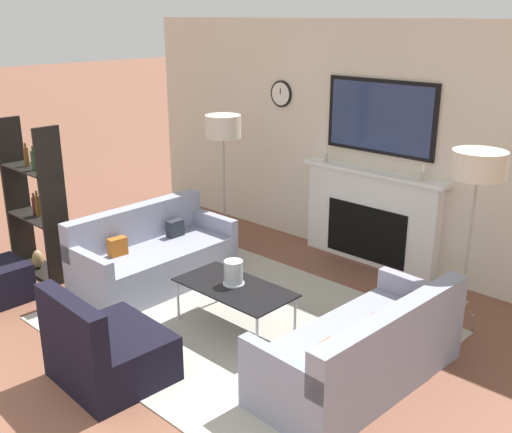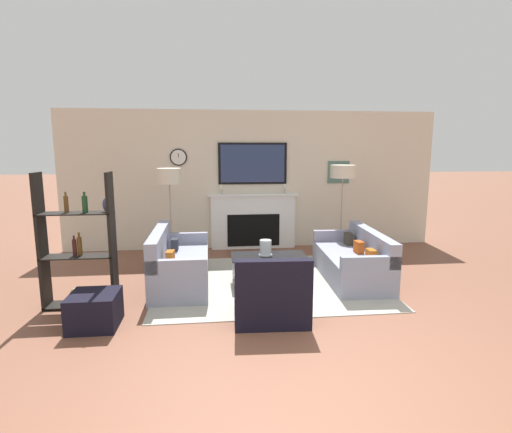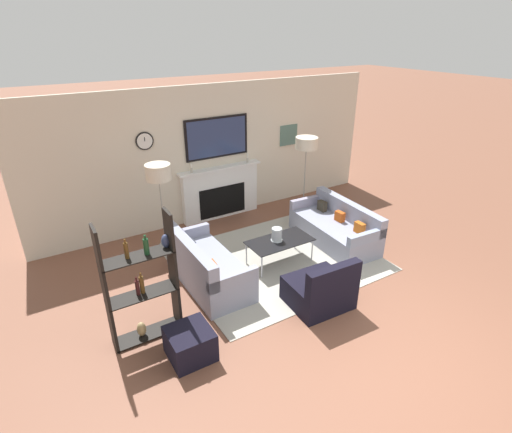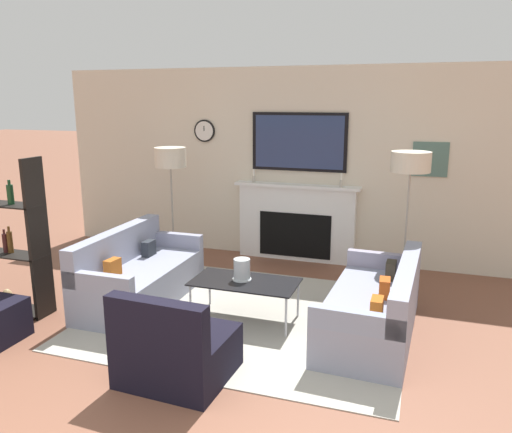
{
  "view_description": "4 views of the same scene",
  "coord_description": "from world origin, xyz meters",
  "px_view_note": "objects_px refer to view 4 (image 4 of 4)",
  "views": [
    {
      "loc": [
        3.48,
        -0.68,
        2.73
      ],
      "look_at": [
        -0.17,
        3.18,
        0.94
      ],
      "focal_mm": 42.0,
      "sensor_mm": 36.0,
      "label": 1
    },
    {
      "loc": [
        -0.82,
        -2.86,
        1.96
      ],
      "look_at": [
        -0.12,
        3.32,
        0.91
      ],
      "focal_mm": 28.0,
      "sensor_mm": 36.0,
      "label": 2
    },
    {
      "loc": [
        -3.37,
        -2.04,
        3.65
      ],
      "look_at": [
        -0.23,
        3.11,
        0.77
      ],
      "focal_mm": 28.0,
      "sensor_mm": 36.0,
      "label": 3
    },
    {
      "loc": [
        1.64,
        -1.84,
        2.24
      ],
      "look_at": [
        -0.02,
        3.13,
        1.02
      ],
      "focal_mm": 35.0,
      "sensor_mm": 36.0,
      "label": 4
    }
  ],
  "objects_px": {
    "shelf_unit": "(8,241)",
    "floor_lamp_left": "(170,159)",
    "couch_right": "(375,309)",
    "floor_lamp_right": "(411,164)",
    "couch_left": "(138,277)",
    "hurricane_candle": "(242,271)",
    "armchair": "(175,350)",
    "coffee_table": "(245,284)"
  },
  "relations": [
    {
      "from": "floor_lamp_right",
      "to": "hurricane_candle",
      "type": "bearing_deg",
      "value": -140.23
    },
    {
      "from": "couch_right",
      "to": "couch_left",
      "type": "bearing_deg",
      "value": 179.96
    },
    {
      "from": "couch_right",
      "to": "coffee_table",
      "type": "distance_m",
      "value": 1.32
    },
    {
      "from": "hurricane_candle",
      "to": "floor_lamp_left",
      "type": "distance_m",
      "value": 2.19
    },
    {
      "from": "couch_left",
      "to": "armchair",
      "type": "relative_size",
      "value": 1.94
    },
    {
      "from": "armchair",
      "to": "hurricane_candle",
      "type": "bearing_deg",
      "value": 85.09
    },
    {
      "from": "couch_right",
      "to": "floor_lamp_right",
      "type": "xyz_separation_m",
      "value": [
        0.21,
        1.25,
        1.27
      ]
    },
    {
      "from": "floor_lamp_left",
      "to": "couch_left",
      "type": "bearing_deg",
      "value": -80.69
    },
    {
      "from": "floor_lamp_right",
      "to": "shelf_unit",
      "type": "bearing_deg",
      "value": -154.35
    },
    {
      "from": "floor_lamp_right",
      "to": "armchair",
      "type": "bearing_deg",
      "value": -122.93
    },
    {
      "from": "couch_right",
      "to": "floor_lamp_right",
      "type": "distance_m",
      "value": 1.8
    },
    {
      "from": "floor_lamp_left",
      "to": "shelf_unit",
      "type": "bearing_deg",
      "value": -116.08
    },
    {
      "from": "couch_right",
      "to": "hurricane_candle",
      "type": "relative_size",
      "value": 8.12
    },
    {
      "from": "couch_left",
      "to": "armchair",
      "type": "xyz_separation_m",
      "value": [
        1.16,
        -1.34,
        -0.03
      ]
    },
    {
      "from": "armchair",
      "to": "floor_lamp_left",
      "type": "height_order",
      "value": "floor_lamp_left"
    },
    {
      "from": "couch_right",
      "to": "shelf_unit",
      "type": "height_order",
      "value": "shelf_unit"
    },
    {
      "from": "shelf_unit",
      "to": "hurricane_candle",
      "type": "bearing_deg",
      "value": 14.13
    },
    {
      "from": "floor_lamp_left",
      "to": "couch_right",
      "type": "bearing_deg",
      "value": -23.78
    },
    {
      "from": "armchair",
      "to": "coffee_table",
      "type": "xyz_separation_m",
      "value": [
        0.15,
        1.25,
        0.14
      ]
    },
    {
      "from": "armchair",
      "to": "floor_lamp_left",
      "type": "bearing_deg",
      "value": 117.86
    },
    {
      "from": "floor_lamp_left",
      "to": "shelf_unit",
      "type": "relative_size",
      "value": 0.97
    },
    {
      "from": "couch_left",
      "to": "shelf_unit",
      "type": "xyz_separation_m",
      "value": [
        -1.14,
        -0.66,
        0.49
      ]
    },
    {
      "from": "couch_right",
      "to": "floor_lamp_right",
      "type": "bearing_deg",
      "value": 80.59
    },
    {
      "from": "couch_left",
      "to": "floor_lamp_right",
      "type": "xyz_separation_m",
      "value": [
        2.84,
        1.25,
        1.25
      ]
    },
    {
      "from": "armchair",
      "to": "coffee_table",
      "type": "distance_m",
      "value": 1.27
    },
    {
      "from": "floor_lamp_left",
      "to": "hurricane_candle",
      "type": "bearing_deg",
      "value": -41.4
    },
    {
      "from": "coffee_table",
      "to": "floor_lamp_left",
      "type": "bearing_deg",
      "value": 138.74
    },
    {
      "from": "couch_left",
      "to": "couch_right",
      "type": "xyz_separation_m",
      "value": [
        2.63,
        -0.0,
        -0.02
      ]
    },
    {
      "from": "couch_right",
      "to": "shelf_unit",
      "type": "xyz_separation_m",
      "value": [
        -3.77,
        -0.66,
        0.52
      ]
    },
    {
      "from": "coffee_table",
      "to": "floor_lamp_right",
      "type": "distance_m",
      "value": 2.32
    },
    {
      "from": "coffee_table",
      "to": "shelf_unit",
      "type": "distance_m",
      "value": 2.55
    },
    {
      "from": "couch_right",
      "to": "shelf_unit",
      "type": "distance_m",
      "value": 3.86
    },
    {
      "from": "couch_right",
      "to": "armchair",
      "type": "xyz_separation_m",
      "value": [
        -1.47,
        -1.34,
        -0.01
      ]
    },
    {
      "from": "couch_left",
      "to": "floor_lamp_left",
      "type": "bearing_deg",
      "value": 99.31
    },
    {
      "from": "couch_right",
      "to": "armchair",
      "type": "distance_m",
      "value": 1.99
    },
    {
      "from": "coffee_table",
      "to": "floor_lamp_right",
      "type": "bearing_deg",
      "value": 41.24
    },
    {
      "from": "couch_left",
      "to": "hurricane_candle",
      "type": "xyz_separation_m",
      "value": [
        1.27,
        -0.05,
        0.24
      ]
    },
    {
      "from": "couch_left",
      "to": "floor_lamp_right",
      "type": "height_order",
      "value": "floor_lamp_right"
    },
    {
      "from": "couch_right",
      "to": "armchair",
      "type": "bearing_deg",
      "value": -137.67
    },
    {
      "from": "coffee_table",
      "to": "floor_lamp_left",
      "type": "height_order",
      "value": "floor_lamp_left"
    },
    {
      "from": "shelf_unit",
      "to": "floor_lamp_left",
      "type": "bearing_deg",
      "value": 63.92
    },
    {
      "from": "hurricane_candle",
      "to": "floor_lamp_right",
      "type": "distance_m",
      "value": 2.28
    }
  ]
}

